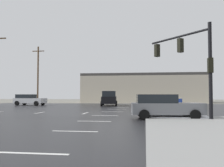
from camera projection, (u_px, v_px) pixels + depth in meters
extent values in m
plane|color=slate|center=(109.00, 114.00, 20.48)|extent=(120.00, 120.00, 0.00)
cube|color=#232326|center=(109.00, 114.00, 20.48)|extent=(44.00, 44.00, 0.02)
cube|color=white|center=(177.00, 117.00, 15.87)|extent=(4.00, 1.60, 0.06)
cube|color=silver|center=(33.00, 153.00, 6.62)|extent=(2.00, 0.15, 0.01)
cube|color=silver|center=(75.00, 131.00, 10.58)|extent=(2.00, 0.15, 0.01)
cube|color=silver|center=(94.00, 121.00, 14.54)|extent=(2.00, 0.15, 0.01)
cube|color=silver|center=(105.00, 115.00, 18.50)|extent=(2.00, 0.15, 0.01)
cube|color=silver|center=(112.00, 112.00, 22.46)|extent=(2.00, 0.15, 0.01)
cube|color=silver|center=(117.00, 109.00, 26.43)|extent=(2.00, 0.15, 0.01)
cube|color=silver|center=(121.00, 107.00, 30.39)|extent=(2.00, 0.15, 0.01)
cube|color=silver|center=(124.00, 106.00, 34.35)|extent=(2.00, 0.15, 0.01)
cube|color=silver|center=(126.00, 105.00, 38.31)|extent=(2.00, 0.15, 0.01)
cube|color=silver|center=(40.00, 113.00, 21.28)|extent=(0.15, 2.00, 0.01)
cube|color=silver|center=(85.00, 113.00, 20.75)|extent=(0.15, 2.00, 0.01)
cube|color=silver|center=(133.00, 114.00, 20.22)|extent=(0.15, 2.00, 0.01)
cube|color=silver|center=(184.00, 114.00, 19.69)|extent=(0.15, 2.00, 0.01)
cube|color=silver|center=(153.00, 119.00, 16.06)|extent=(0.45, 7.00, 0.01)
cylinder|color=black|center=(210.00, 70.00, 14.86)|extent=(0.22, 0.22, 5.82)
cylinder|color=black|center=(177.00, 37.00, 17.16)|extent=(3.40, 4.09, 0.14)
cube|color=black|center=(180.00, 45.00, 16.92)|extent=(0.46, 0.45, 0.95)
sphere|color=#19D833|center=(179.00, 42.00, 17.07)|extent=(0.20, 0.20, 0.20)
cube|color=black|center=(157.00, 51.00, 18.90)|extent=(0.46, 0.45, 0.95)
sphere|color=#19D833|center=(156.00, 47.00, 19.04)|extent=(0.20, 0.20, 0.20)
cube|color=black|center=(210.00, 65.00, 14.87)|extent=(0.28, 0.36, 0.90)
cube|color=#BCB29E|center=(143.00, 90.00, 49.67)|extent=(23.81, 8.00, 5.13)
cube|color=#3F3D3A|center=(143.00, 76.00, 49.79)|extent=(23.81, 8.00, 0.50)
cube|color=navy|center=(164.00, 101.00, 32.17)|extent=(4.65, 2.20, 0.70)
cube|color=black|center=(159.00, 96.00, 32.34)|extent=(2.62, 1.88, 0.55)
cylinder|color=black|center=(176.00, 104.00, 32.69)|extent=(0.68, 0.28, 0.66)
cylinder|color=black|center=(176.00, 104.00, 30.93)|extent=(0.68, 0.28, 0.66)
cylinder|color=black|center=(152.00, 104.00, 33.37)|extent=(0.68, 0.28, 0.66)
cylinder|color=black|center=(152.00, 104.00, 31.61)|extent=(0.68, 0.28, 0.66)
sphere|color=white|center=(181.00, 101.00, 32.24)|extent=(0.18, 0.18, 0.18)
sphere|color=white|center=(182.00, 102.00, 31.11)|extent=(0.18, 0.18, 0.18)
cube|color=#B7BABF|center=(30.00, 101.00, 35.79)|extent=(4.68, 2.31, 0.70)
cube|color=black|center=(26.00, 96.00, 35.99)|extent=(2.65, 1.93, 0.55)
cylinder|color=black|center=(43.00, 103.00, 36.27)|extent=(0.68, 0.30, 0.66)
cylinder|color=black|center=(36.00, 103.00, 34.53)|extent=(0.68, 0.30, 0.66)
cylinder|color=black|center=(24.00, 103.00, 37.03)|extent=(0.68, 0.30, 0.66)
cylinder|color=black|center=(17.00, 103.00, 35.28)|extent=(0.68, 0.30, 0.66)
sphere|color=white|center=(46.00, 101.00, 35.81)|extent=(0.18, 0.18, 0.18)
sphere|color=white|center=(42.00, 101.00, 34.69)|extent=(0.18, 0.18, 0.18)
cube|color=slate|center=(167.00, 108.00, 15.94)|extent=(4.65, 2.22, 0.70)
cube|color=black|center=(156.00, 99.00, 15.99)|extent=(2.62, 1.89, 0.55)
cylinder|color=black|center=(187.00, 113.00, 16.76)|extent=(0.68, 0.28, 0.66)
cylinder|color=black|center=(195.00, 115.00, 14.97)|extent=(0.68, 0.28, 0.66)
cylinder|color=black|center=(142.00, 113.00, 16.88)|extent=(0.68, 0.28, 0.66)
cylinder|color=black|center=(144.00, 115.00, 15.08)|extent=(0.68, 0.28, 0.66)
sphere|color=white|center=(199.00, 108.00, 16.43)|extent=(0.18, 0.18, 0.18)
sphere|color=white|center=(205.00, 109.00, 15.28)|extent=(0.18, 0.18, 0.18)
cube|color=black|center=(109.00, 100.00, 34.57)|extent=(2.42, 4.97, 0.95)
cube|color=black|center=(109.00, 94.00, 34.61)|extent=(2.12, 3.52, 0.75)
cylinder|color=black|center=(103.00, 103.00, 36.21)|extent=(0.29, 0.68, 0.66)
cylinder|color=black|center=(116.00, 103.00, 36.15)|extent=(0.29, 0.68, 0.66)
cylinder|color=black|center=(101.00, 104.00, 32.95)|extent=(0.29, 0.68, 0.66)
cylinder|color=black|center=(116.00, 104.00, 32.89)|extent=(0.29, 0.68, 0.66)
sphere|color=white|center=(106.00, 100.00, 36.94)|extent=(0.18, 0.18, 0.18)
sphere|color=white|center=(114.00, 100.00, 36.90)|extent=(0.18, 0.18, 0.18)
cylinder|color=brown|center=(38.00, 75.00, 44.43)|extent=(0.28, 0.28, 10.18)
cube|color=brown|center=(38.00, 51.00, 44.62)|extent=(2.20, 0.14, 0.14)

